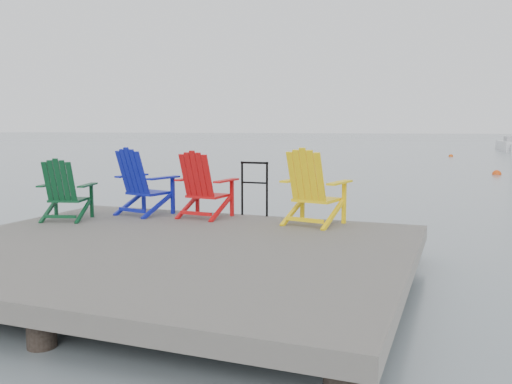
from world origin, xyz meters
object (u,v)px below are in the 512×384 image
(chair_red, at_px, (203,185))
(buoy_d, at_px, (451,156))
(chair_yellow, at_px, (313,187))
(handrail, at_px, (254,183))
(chair_green, at_px, (65,190))
(buoy_b, at_px, (314,165))
(buoy_a, at_px, (497,174))
(chair_blue, at_px, (142,182))

(chair_red, relative_size, buoy_d, 3.37)
(chair_yellow, bearing_deg, handrail, 167.21)
(chair_red, relative_size, chair_yellow, 0.94)
(chair_green, height_order, buoy_b, chair_green)
(buoy_a, height_order, buoy_b, buoy_b)
(buoy_a, relative_size, buoy_b, 0.99)
(chair_yellow, distance_m, buoy_d, 32.00)
(buoy_a, bearing_deg, buoy_d, 98.16)
(chair_green, relative_size, chair_red, 0.90)
(handrail, bearing_deg, buoy_d, 85.51)
(chair_blue, relative_size, buoy_b, 2.86)
(chair_red, relative_size, buoy_b, 2.76)
(buoy_a, distance_m, buoy_d, 14.99)
(chair_green, height_order, chair_blue, chair_blue)
(chair_blue, xyz_separation_m, chair_red, (1.09, 0.09, -0.02))
(chair_red, relative_size, buoy_a, 2.79)
(chair_green, distance_m, chair_yellow, 3.87)
(chair_red, height_order, chair_yellow, chair_yellow)
(chair_yellow, bearing_deg, buoy_d, 98.65)
(buoy_a, xyz_separation_m, buoy_d, (-2.13, 14.84, 0.00))
(handrail, bearing_deg, buoy_b, 101.97)
(chair_yellow, relative_size, buoy_d, 3.57)
(buoy_b, bearing_deg, buoy_a, -20.63)
(buoy_b, bearing_deg, chair_red, -80.20)
(handrail, relative_size, buoy_b, 2.34)
(chair_yellow, bearing_deg, buoy_a, 89.59)
(handrail, relative_size, chair_blue, 0.82)
(chair_green, height_order, buoy_d, chair_green)
(handrail, height_order, chair_green, chair_green)
(buoy_a, bearing_deg, chair_yellow, -101.48)
(buoy_d, bearing_deg, chair_green, -98.78)
(chair_yellow, relative_size, buoy_a, 2.96)
(buoy_d, bearing_deg, chair_yellow, -92.42)
(buoy_a, distance_m, buoy_b, 9.43)
(chair_blue, distance_m, buoy_d, 32.34)
(chair_yellow, distance_m, buoy_a, 17.50)
(chair_green, xyz_separation_m, buoy_d, (5.09, 32.95, -0.98))
(chair_green, height_order, chair_red, chair_red)
(chair_green, bearing_deg, buoy_b, 77.86)
(chair_green, bearing_deg, chair_blue, 31.30)
(chair_red, distance_m, chair_yellow, 1.82)
(chair_blue, bearing_deg, handrail, 31.07)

